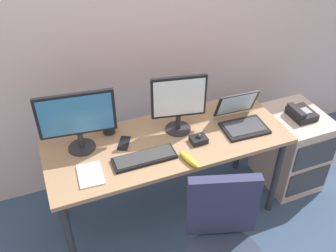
% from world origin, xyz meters
% --- Properties ---
extents(ground_plane, '(8.00, 8.00, 0.00)m').
position_xyz_m(ground_plane, '(0.00, 0.00, 0.00)').
color(ground_plane, '#364A68').
extents(back_wall, '(6.00, 0.10, 2.80)m').
position_xyz_m(back_wall, '(0.00, 0.67, 1.40)').
color(back_wall, beige).
rests_on(back_wall, ground).
extents(desk, '(1.67, 0.65, 0.75)m').
position_xyz_m(desk, '(0.00, 0.00, 0.67)').
color(desk, '#9F7A57').
rests_on(desk, ground).
extents(file_cabinet, '(0.42, 0.53, 0.67)m').
position_xyz_m(file_cabinet, '(1.10, -0.01, 0.34)').
color(file_cabinet, beige).
rests_on(file_cabinet, ground).
extents(desk_phone, '(0.17, 0.20, 0.09)m').
position_xyz_m(desk_phone, '(1.09, -0.03, 0.71)').
color(desk_phone, black).
rests_on(desk_phone, file_cabinet).
extents(monitor_main, '(0.49, 0.18, 0.42)m').
position_xyz_m(monitor_main, '(-0.56, 0.13, 1.00)').
color(monitor_main, '#262628').
rests_on(monitor_main, desk).
extents(monitor_side, '(0.37, 0.18, 0.43)m').
position_xyz_m(monitor_side, '(0.11, 0.08, 0.99)').
color(monitor_side, '#262628').
rests_on(monitor_side, desk).
extents(keyboard, '(0.41, 0.14, 0.03)m').
position_xyz_m(keyboard, '(-0.21, -0.13, 0.77)').
color(keyboard, black).
rests_on(keyboard, desk).
extents(laptop, '(0.33, 0.32, 0.23)m').
position_xyz_m(laptop, '(0.55, -0.03, 0.80)').
color(laptop, black).
rests_on(laptop, desk).
extents(trackball_mouse, '(0.11, 0.09, 0.07)m').
position_xyz_m(trackball_mouse, '(0.18, -0.09, 0.78)').
color(trackball_mouse, black).
rests_on(trackball_mouse, desk).
extents(coffee_mug, '(0.09, 0.08, 0.12)m').
position_xyz_m(coffee_mug, '(-0.35, 0.23, 0.81)').
color(coffee_mug, black).
rests_on(coffee_mug, desk).
extents(paper_notepad, '(0.16, 0.22, 0.01)m').
position_xyz_m(paper_notepad, '(-0.57, -0.14, 0.76)').
color(paper_notepad, white).
rests_on(paper_notepad, desk).
extents(cell_phone, '(0.13, 0.16, 0.01)m').
position_xyz_m(cell_phone, '(-0.29, 0.07, 0.76)').
color(cell_phone, black).
rests_on(cell_phone, desk).
extents(banana, '(0.09, 0.19, 0.04)m').
position_xyz_m(banana, '(0.04, -0.25, 0.77)').
color(banana, yellow).
rests_on(banana, desk).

